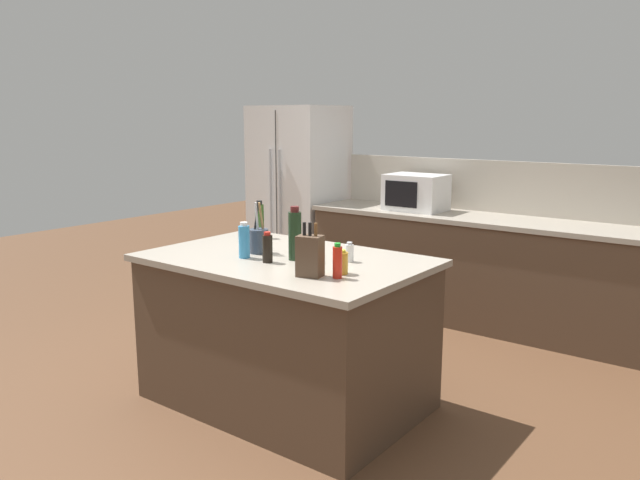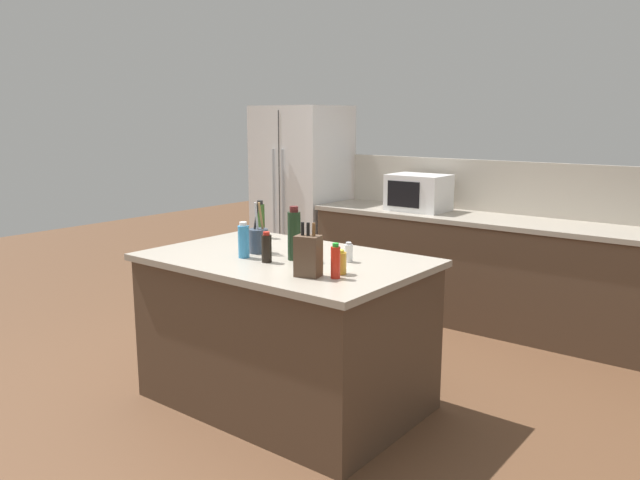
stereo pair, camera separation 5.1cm
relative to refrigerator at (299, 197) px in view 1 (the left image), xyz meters
The scene contains 15 objects.
ground_plane 2.98m from the refrigerator, 52.65° to the right, with size 14.00×14.00×0.00m, color brown.
back_counter_run 2.07m from the refrigerator, ahead, with size 3.09×0.66×0.94m.
wall_backsplash 2.05m from the refrigerator, ahead, with size 3.05×0.03×0.46m, color #B2A899.
kitchen_island 2.87m from the refrigerator, 52.65° to the right, with size 1.69×1.10×0.94m.
refrigerator is the anchor object (origin of this frame).
microwave 1.42m from the refrigerator, ahead, with size 0.52×0.39×0.33m.
knife_block 3.30m from the refrigerator, 49.93° to the right, with size 0.15×0.13×0.29m.
utensil_crock 2.72m from the refrigerator, 56.25° to the right, with size 0.12×0.12×0.32m.
olive_oil_bottle 2.21m from the refrigerator, 58.15° to the right, with size 0.06×0.06×0.26m.
hot_sauce_bottle 3.35m from the refrigerator, 47.49° to the right, with size 0.05×0.05×0.19m.
honey_jar 3.26m from the refrigerator, 46.95° to the right, with size 0.08×0.08×0.13m.
dish_soap_bottle 2.86m from the refrigerator, 57.56° to the right, with size 0.07×0.07×0.22m.
wine_bottle 2.91m from the refrigerator, 51.42° to the right, with size 0.08×0.08×0.32m.
salt_shaker 2.98m from the refrigerator, 45.26° to the right, with size 0.05×0.05×0.12m.
soy_sauce_bottle 2.97m from the refrigerator, 54.49° to the right, with size 0.06×0.06×0.18m.
Camera 1 is at (2.40, -2.81, 1.77)m, focal length 35.00 mm.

